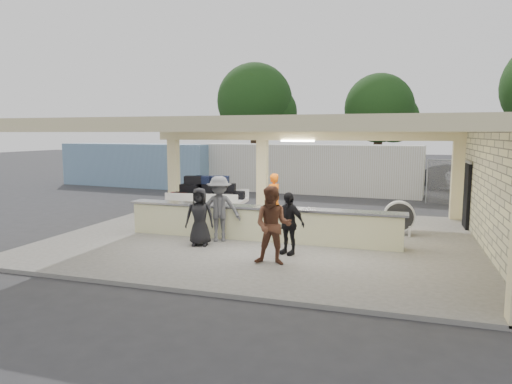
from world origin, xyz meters
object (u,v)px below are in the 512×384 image
(passenger_a, at_px, (273,226))
(car_white_a, at_px, (507,180))
(passenger_b, at_px, (288,223))
(baggage_counter, at_px, (259,223))
(container_white, at_px, (308,168))
(drum_fan, at_px, (399,217))
(luggage_cart, at_px, (207,195))
(passenger_c, at_px, (219,209))
(passenger_d, at_px, (200,217))
(baggage_handler, at_px, (273,199))
(container_blue, at_px, (139,165))
(car_dark, at_px, (460,177))

(passenger_a, bearing_deg, car_white_a, 58.51)
(passenger_b, bearing_deg, baggage_counter, 152.71)
(container_white, bearing_deg, car_white_a, 14.87)
(drum_fan, height_order, passenger_a, passenger_a)
(drum_fan, bearing_deg, luggage_cart, 171.96)
(drum_fan, relative_size, passenger_c, 0.55)
(passenger_d, bearing_deg, container_white, 74.22)
(drum_fan, relative_size, passenger_d, 0.65)
(passenger_b, relative_size, passenger_c, 0.86)
(baggage_handler, relative_size, passenger_c, 0.93)
(container_blue, bearing_deg, passenger_a, -43.70)
(passenger_d, relative_size, container_white, 0.13)
(passenger_b, relative_size, container_blue, 0.16)
(passenger_c, height_order, container_blue, container_blue)
(drum_fan, xyz_separation_m, car_dark, (3.17, 13.06, 0.09))
(passenger_d, bearing_deg, baggage_counter, 25.32)
(baggage_handler, xyz_separation_m, passenger_c, (-0.83, -2.76, 0.07))
(baggage_counter, relative_size, luggage_cart, 2.95)
(baggage_counter, distance_m, luggage_cart, 3.90)
(baggage_counter, relative_size, passenger_c, 4.38)
(baggage_counter, height_order, container_white, container_white)
(drum_fan, distance_m, container_blue, 18.08)
(baggage_counter, relative_size, passenger_a, 4.41)
(luggage_cart, distance_m, container_blue, 12.44)
(passenger_b, bearing_deg, luggage_cart, 155.68)
(passenger_a, distance_m, container_blue, 18.71)
(car_dark, bearing_deg, car_white_a, -106.19)
(passenger_b, distance_m, car_white_a, 17.08)
(passenger_b, bearing_deg, container_blue, 154.20)
(container_blue, bearing_deg, baggage_counter, -41.14)
(baggage_counter, relative_size, car_white_a, 1.47)
(car_dark, bearing_deg, passenger_a, 173.79)
(baggage_counter, distance_m, car_dark, 16.56)
(baggage_handler, bearing_deg, passenger_b, 55.46)
(container_white, height_order, container_blue, container_white)
(baggage_handler, height_order, car_dark, baggage_handler)
(passenger_c, xyz_separation_m, container_white, (0.10, 12.45, 0.25))
(baggage_handler, relative_size, passenger_a, 0.94)
(passenger_b, bearing_deg, container_white, 119.62)
(baggage_counter, bearing_deg, baggage_handler, 95.46)
(car_white_a, distance_m, car_dark, 2.39)
(baggage_handler, relative_size, container_blue, 0.18)
(baggage_handler, xyz_separation_m, car_dark, (7.25, 12.73, -0.22))
(passenger_d, height_order, container_blue, container_blue)
(drum_fan, relative_size, car_dark, 0.23)
(passenger_a, bearing_deg, luggage_cart, 122.93)
(luggage_cart, xyz_separation_m, passenger_c, (1.77, -3.17, 0.07))
(container_white, bearing_deg, car_dark, 25.17)
(baggage_counter, distance_m, container_blue, 16.33)
(car_white_a, relative_size, container_blue, 0.57)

